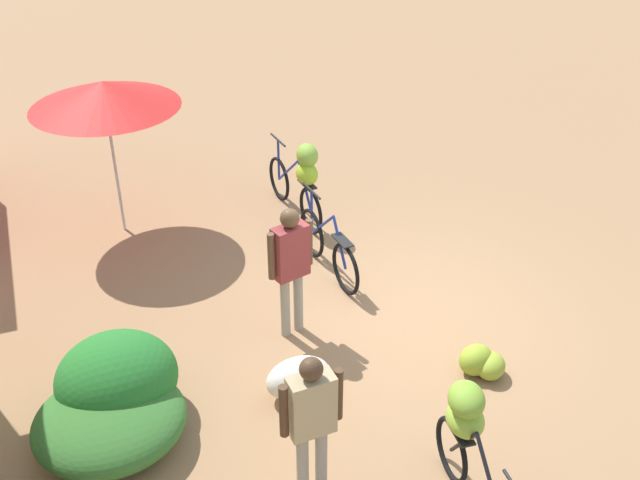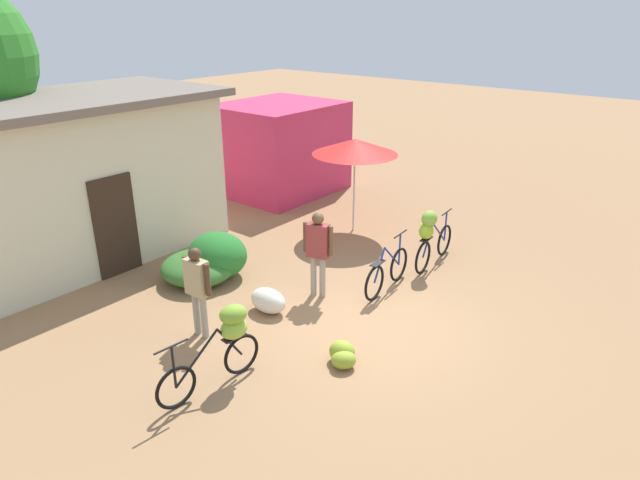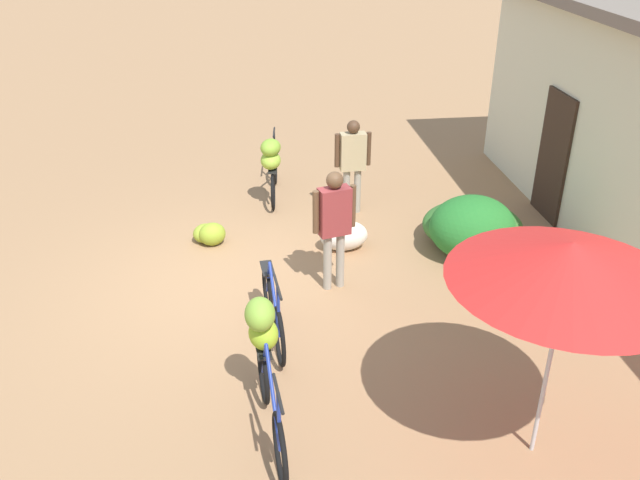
# 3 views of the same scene
# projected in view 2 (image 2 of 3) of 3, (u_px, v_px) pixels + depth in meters

# --- Properties ---
(ground_plane) EXTENTS (60.00, 60.00, 0.00)m
(ground_plane) POSITION_uv_depth(u_px,v_px,m) (372.00, 325.00, 9.47)
(ground_plane) COLOR #9C734E
(building_low) EXTENTS (6.28, 3.47, 3.34)m
(building_low) POSITION_uv_depth(u_px,v_px,m) (70.00, 179.00, 11.56)
(building_low) COLOR beige
(building_low) RESTS_ON ground
(shop_pink) EXTENTS (3.20, 2.80, 2.49)m
(shop_pink) POSITION_uv_depth(u_px,v_px,m) (279.00, 148.00, 15.97)
(shop_pink) COLOR #C92F5A
(shop_pink) RESTS_ON ground
(hedge_bush_front_left) EXTENTS (1.39, 1.47, 0.55)m
(hedge_bush_front_left) POSITION_uv_depth(u_px,v_px,m) (198.00, 267.00, 10.91)
(hedge_bush_front_left) COLOR #346B2B
(hedge_bush_front_left) RESTS_ON ground
(hedge_bush_front_right) EXTENTS (1.10, 1.21, 0.90)m
(hedge_bush_front_right) POSITION_uv_depth(u_px,v_px,m) (218.00, 255.00, 11.03)
(hedge_bush_front_right) COLOR #25722A
(hedge_bush_front_right) RESTS_ON ground
(market_umbrella) EXTENTS (1.97, 1.97, 2.21)m
(market_umbrella) POSITION_uv_depth(u_px,v_px,m) (355.00, 147.00, 12.72)
(market_umbrella) COLOR beige
(market_umbrella) RESTS_ON ground
(bicycle_leftmost) EXTENTS (1.70, 0.44, 1.16)m
(bicycle_leftmost) POSITION_uv_depth(u_px,v_px,m) (225.00, 339.00, 7.80)
(bicycle_leftmost) COLOR black
(bicycle_leftmost) RESTS_ON ground
(bicycle_near_pile) EXTENTS (1.64, 0.21, 0.99)m
(bicycle_near_pile) POSITION_uv_depth(u_px,v_px,m) (387.00, 272.00, 10.52)
(bicycle_near_pile) COLOR black
(bicycle_near_pile) RESTS_ON ground
(bicycle_center_loaded) EXTENTS (1.77, 0.36, 1.29)m
(bicycle_center_loaded) POSITION_uv_depth(u_px,v_px,m) (431.00, 235.00, 11.27)
(bicycle_center_loaded) COLOR black
(bicycle_center_loaded) RESTS_ON ground
(banana_pile_on_ground) EXTENTS (0.57, 0.59, 0.34)m
(banana_pile_on_ground) POSITION_uv_depth(u_px,v_px,m) (343.00, 355.00, 8.38)
(banana_pile_on_ground) COLOR #8BA42B
(banana_pile_on_ground) RESTS_ON ground
(produce_sack) EXTENTS (0.47, 0.72, 0.44)m
(produce_sack) POSITION_uv_depth(u_px,v_px,m) (268.00, 301.00, 9.80)
(produce_sack) COLOR silver
(produce_sack) RESTS_ON ground
(person_vendor) EXTENTS (0.29, 0.56, 1.63)m
(person_vendor) POSITION_uv_depth(u_px,v_px,m) (318.00, 246.00, 10.06)
(person_vendor) COLOR gray
(person_vendor) RESTS_ON ground
(person_bystander) EXTENTS (0.22, 0.58, 1.55)m
(person_bystander) POSITION_uv_depth(u_px,v_px,m) (197.00, 283.00, 8.83)
(person_bystander) COLOR gray
(person_bystander) RESTS_ON ground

